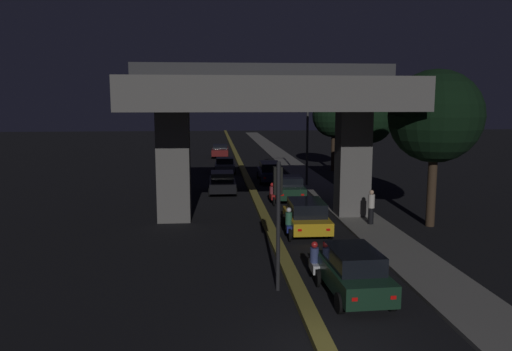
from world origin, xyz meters
TOP-DOWN VIEW (x-y plane):
  - median_divider at (0.00, 35.00)m, footprint 0.52×126.00m
  - sidewalk_right at (5.24, 28.00)m, footprint 2.47×126.00m
  - elevated_overpass at (0.00, 15.32)m, footprint 14.38×10.43m
  - traffic_light_left_of_median at (-0.66, 4.69)m, footprint 0.30×0.49m
  - street_lamp at (4.06, 25.69)m, footprint 2.36×0.32m
  - car_dark_green_lead at (1.80, 3.85)m, footprint 1.98×4.03m
  - car_taxi_yellow_second at (1.80, 12.25)m, footprint 2.12×4.21m
  - car_dark_green_third at (2.19, 20.58)m, footprint 2.13×4.35m
  - car_dark_blue_fourth at (1.81, 28.33)m, footprint 1.97×4.73m
  - car_black_lead_oncoming at (-2.18, 23.70)m, footprint 2.00×4.66m
  - car_grey_second_oncoming at (-1.73, 33.86)m, footprint 2.01×4.01m
  - car_dark_red_third_oncoming at (-1.94, 46.69)m, footprint 2.18×4.66m
  - motorcycle_white_filtering_near at (0.79, 5.40)m, footprint 0.33×1.89m
  - motorcycle_blue_filtering_mid at (0.73, 11.13)m, footprint 0.34×1.82m
  - motorcycle_red_filtering_far at (0.91, 19.27)m, footprint 0.33×1.95m
  - pedestrian_on_sidewalk at (5.38, 13.05)m, footprint 0.34×0.34m
  - roadside_tree_kerbside_near at (8.54, 12.87)m, footprint 4.78×4.78m
  - roadside_tree_kerbside_mid at (8.31, 22.67)m, footprint 3.19×3.19m
  - roadside_tree_kerbside_far at (8.52, 34.19)m, footprint 4.04×4.04m

SIDE VIEW (x-z plane):
  - sidewalk_right at x=5.24m, z-range 0.00..0.14m
  - median_divider at x=0.00m, z-range 0.00..0.22m
  - motorcycle_red_filtering_far at x=0.91m, z-range -0.10..1.27m
  - motorcycle_white_filtering_near at x=0.79m, z-range -0.11..1.36m
  - motorcycle_blue_filtering_mid at x=0.73m, z-range -0.12..1.40m
  - car_grey_second_oncoming at x=-1.73m, z-range 0.00..1.37m
  - car_black_lead_oncoming at x=-2.18m, z-range 0.02..1.49m
  - car_dark_red_third_oncoming at x=-1.94m, z-range 0.04..1.52m
  - car_dark_green_third at x=2.19m, z-range 0.02..1.61m
  - car_dark_blue_fourth at x=1.81m, z-range 0.04..1.63m
  - car_taxi_yellow_second at x=1.80m, z-range 0.03..1.64m
  - car_dark_green_lead at x=1.80m, z-range 0.04..1.68m
  - pedestrian_on_sidewalk at x=5.38m, z-range 0.15..1.96m
  - traffic_light_left_of_median at x=-0.66m, z-range 0.83..5.35m
  - street_lamp at x=4.06m, z-range 0.75..9.13m
  - roadside_tree_kerbside_mid at x=8.31m, z-range 1.74..8.50m
  - roadside_tree_kerbside_far at x=8.52m, z-range 1.56..8.77m
  - roadside_tree_kerbside_near at x=8.54m, z-range 1.66..9.83m
  - elevated_overpass at x=0.00m, z-range 2.18..10.73m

